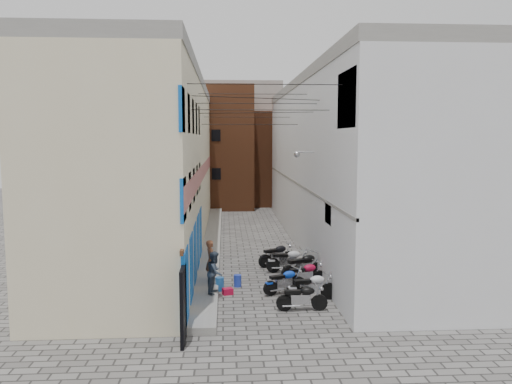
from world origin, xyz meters
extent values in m
plane|color=#595653|center=(0.00, 0.00, 0.00)|extent=(90.00, 90.00, 0.00)
cube|color=gray|center=(-2.05, 13.00, 0.12)|extent=(0.90, 26.00, 0.25)
cube|color=beige|center=(-5.00, 13.00, 4.25)|extent=(5.00, 26.00, 8.50)
cube|color=#B86D67|center=(-2.54, 13.00, 4.00)|extent=(0.10, 26.00, 0.80)
cube|color=#0C55B5|center=(-2.53, 4.90, 1.30)|extent=(0.12, 10.20, 2.40)
cube|color=#0C55B5|center=(-2.55, 4.90, 5.30)|extent=(0.10, 10.20, 4.00)
cube|color=gray|center=(-5.00, 13.00, 8.75)|extent=(5.10, 26.00, 0.50)
cube|color=black|center=(-2.52, -0.40, 1.10)|extent=(0.10, 1.20, 2.20)
cube|color=silver|center=(5.00, 13.00, 4.25)|extent=(5.00, 26.00, 8.50)
cube|color=#0C55B5|center=(2.55, 1.50, 7.00)|extent=(0.10, 2.40, 1.80)
cube|color=white|center=(2.56, 4.00, 3.00)|extent=(0.08, 1.00, 0.70)
cylinder|color=#B2B2B7|center=(2.15, 7.00, 5.20)|extent=(0.80, 0.06, 0.06)
sphere|color=#B2B2B7|center=(1.75, 7.00, 5.10)|extent=(0.28, 0.28, 0.28)
cube|color=gray|center=(5.00, 13.00, 8.75)|extent=(5.10, 26.00, 0.50)
cube|color=gray|center=(2.54, 13.00, 3.40)|extent=(0.10, 26.00, 0.12)
cube|color=brown|center=(-2.00, 28.00, 5.00)|extent=(6.00, 6.00, 10.00)
cube|color=brown|center=(3.00, 30.00, 4.00)|extent=(5.00, 6.00, 8.00)
cube|color=gray|center=(0.00, 34.00, 5.50)|extent=(8.00, 5.00, 11.00)
cube|color=black|center=(0.00, 25.20, 1.20)|extent=(2.00, 0.30, 2.40)
cylinder|color=black|center=(0.00, 2.00, 7.50)|extent=(5.20, 0.02, 0.02)
cylinder|color=black|center=(0.00, 4.00, 6.80)|extent=(5.20, 0.02, 0.02)
cylinder|color=black|center=(0.00, 6.50, 7.20)|extent=(5.20, 0.02, 0.02)
cylinder|color=black|center=(0.00, 9.00, 7.80)|extent=(5.20, 0.02, 0.02)
cylinder|color=black|center=(0.00, 12.00, 6.50)|extent=(5.20, 0.02, 0.02)
cylinder|color=black|center=(0.00, 15.00, 7.00)|extent=(5.20, 0.02, 0.02)
cylinder|color=black|center=(0.00, 5.00, 7.30)|extent=(5.65, 2.07, 0.02)
cylinder|color=black|center=(0.00, 8.00, 6.90)|extent=(5.80, 1.58, 0.02)
imported|color=brown|center=(-1.89, 4.85, 1.06)|extent=(0.48, 0.65, 1.61)
imported|color=#323D4C|center=(-1.70, 3.33, 1.01)|extent=(0.74, 0.85, 1.51)
cylinder|color=#2363B0|center=(-1.55, 4.40, 0.26)|extent=(0.39, 0.39, 0.51)
cylinder|color=#263EBE|center=(-0.85, 4.87, 0.23)|extent=(0.39, 0.39, 0.46)
cube|color=#B20C30|center=(-1.25, 3.90, 0.12)|extent=(0.44, 0.38, 0.23)
camera|label=1|loc=(-1.32, -14.16, 5.78)|focal=35.00mm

